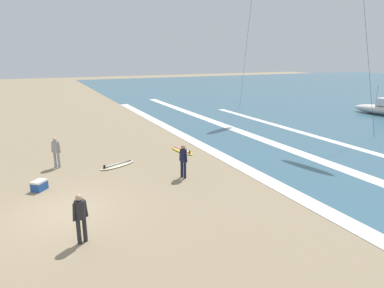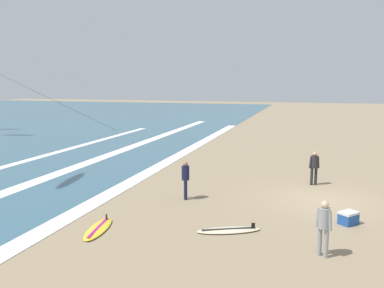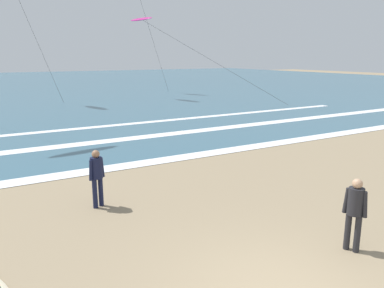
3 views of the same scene
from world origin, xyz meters
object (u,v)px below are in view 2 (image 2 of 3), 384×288
Objects in this scene: surfer_background_far at (186,177)px; cooler_box at (348,218)px; surfer_mid_group at (314,165)px; surfboard_foreground_flat at (98,229)px; surfer_right_near at (324,223)px; surfboard_near_water at (229,230)px.

cooler_box is at bearing -100.94° from surfer_background_far.
surfer_mid_group reaches higher than surfboard_foreground_flat.
surfboard_near_water is at bearing 69.52° from surfer_right_near.
cooler_box reaches higher than surfboard_foreground_flat.
surfer_mid_group is at bearing 12.23° from cooler_box.
cooler_box is at bearing -17.60° from surfer_right_near.
cooler_box is (-5.11, -1.11, -0.74)m from surfer_mid_group.
surfer_mid_group is at bearing -52.62° from surfer_background_far.
surfer_background_far is (-3.90, 5.11, 0.00)m from surfer_mid_group.
surfer_mid_group reaches higher than surfboard_near_water.
surfboard_near_water and surfboard_foreground_flat have the same top height.
surfer_right_near is at bearing -127.78° from surfer_background_far.
surfboard_foreground_flat is at bearing 104.72° from surfboard_near_water.
surfer_right_near is at bearing 162.40° from cooler_box.
surfboard_near_water is (-6.94, 2.68, -0.91)m from surfer_mid_group.
cooler_box is (-1.20, -6.22, -0.74)m from surfer_background_far.
surfer_mid_group is 5.28m from cooler_box.
surfer_mid_group is 8.01m from surfer_right_near.
surfboard_foreground_flat is (-0.02, 7.01, -0.91)m from surfer_right_near.
surfboard_near_water is at bearing 158.91° from surfer_mid_group.
surfer_right_near reaches higher than cooler_box.
surfer_right_near is 3.19m from surfboard_near_water.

